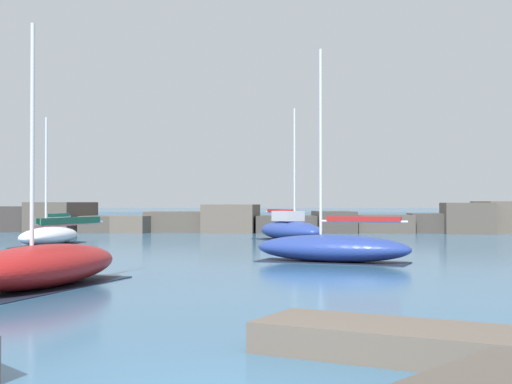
{
  "coord_description": "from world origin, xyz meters",
  "views": [
    {
      "loc": [
        1.06,
        -8.48,
        2.44
      ],
      "look_at": [
        -1.35,
        27.87,
        2.96
      ],
      "focal_mm": 50.0,
      "sensor_mm": 36.0,
      "label": 1
    }
  ],
  "objects": [
    {
      "name": "breakwater_jetty",
      "position": [
        1.79,
        49.06,
        1.01
      ],
      "size": [
        70.59,
        7.07,
        2.59
      ],
      "color": "brown",
      "rests_on": "ground"
    },
    {
      "name": "sailboat_moored_2",
      "position": [
        -13.37,
        31.21,
        0.53
      ],
      "size": [
        2.36,
        6.92,
        7.23
      ],
      "color": "white",
      "rests_on": "ground"
    },
    {
      "name": "sailboat_moored_4",
      "position": [
        0.24,
        37.0,
        0.71
      ],
      "size": [
        5.51,
        6.63,
        8.39
      ],
      "color": "navy",
      "rests_on": "ground"
    },
    {
      "name": "foreground_rocks",
      "position": [
        2.91,
        0.43,
        0.43
      ],
      "size": [
        16.14,
        10.19,
        1.11
      ],
      "color": "brown",
      "rests_on": "ground"
    },
    {
      "name": "sailboat_moored_1",
      "position": [
        -6.37,
        11.45,
        0.63
      ],
      "size": [
        3.9,
        7.24,
        7.46
      ],
      "color": "maroon",
      "rests_on": "ground"
    },
    {
      "name": "open_sea_beyond",
      "position": [
        0.0,
        109.01,
        0.0
      ],
      "size": [
        400.0,
        116.0,
        0.01
      ],
      "color": "#235175",
      "rests_on": "ground"
    },
    {
      "name": "sailboat_moored_3",
      "position": [
        2.25,
        20.59,
        0.59
      ],
      "size": [
        6.74,
        3.92,
        8.73
      ],
      "color": "navy",
      "rests_on": "ground"
    }
  ]
}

